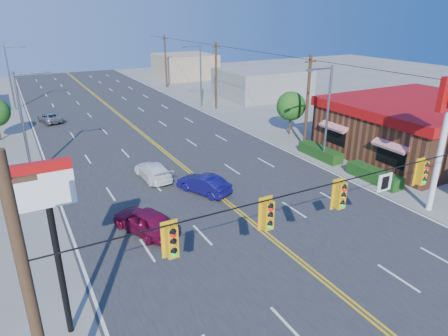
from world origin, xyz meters
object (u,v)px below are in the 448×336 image
pizza_hut_sign (50,216)px  car_silver (50,118)px  car_magenta (145,221)px  signal_span (359,202)px  kfc (418,127)px  kfc_pylon (448,118)px  car_white (153,171)px  car_blue (204,185)px

pizza_hut_sign → car_silver: 35.10m
car_magenta → car_silver: bearing=-107.0°
signal_span → kfc: signal_span is taller
pizza_hut_sign → car_silver: pizza_hut_sign is taller
kfc_pylon → signal_span: bearing=-160.2°
car_white → kfc: bearing=164.6°
kfc → pizza_hut_sign: bearing=-165.5°
car_silver → kfc: bearing=125.1°
car_white → car_blue: bearing=116.1°
pizza_hut_sign → car_blue: pizza_hut_sign is taller
signal_span → car_silver: (-7.73, 38.65, -4.32)m
kfc_pylon → car_blue: bearing=142.2°
kfc_pylon → car_silver: size_ratio=2.09×
signal_span → kfc_pylon: size_ratio=2.86×
kfc_pylon → car_magenta: (-16.96, 5.87, -5.30)m
car_blue → kfc: bearing=153.6°
pizza_hut_sign → car_magenta: bearing=49.3°
kfc_pylon → car_blue: size_ratio=2.11×
pizza_hut_sign → car_silver: (3.15, 34.65, -4.62)m
car_silver → car_white: bearing=91.8°
pizza_hut_sign → car_magenta: size_ratio=1.57×
kfc → car_blue: 20.70m
kfc → car_silver: bearing=136.2°
signal_span → car_blue: (-0.58, 13.08, -4.22)m
car_white → car_silver: size_ratio=1.08×
car_white → car_silver: 22.00m
signal_span → kfc_pylon: signal_span is taller
car_white → car_silver: car_white is taller
kfc → car_silver: 38.52m
car_magenta → car_white: 7.94m
signal_span → pizza_hut_sign: size_ratio=3.55×
kfc_pylon → car_magenta: bearing=160.9°
kfc_pylon → car_silver: 39.83m
car_white → kfc_pylon: bearing=134.0°
car_blue → car_white: bearing=-84.8°
car_blue → car_white: 4.70m
kfc → kfc_pylon: 12.52m
signal_span → car_magenta: size_ratio=5.57×
kfc → car_white: size_ratio=3.71×
car_magenta → car_white: size_ratio=0.99×
kfc_pylon → pizza_hut_sign: (-22.00, 0.00, -0.86)m
kfc_pylon → car_magenta: 18.71m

